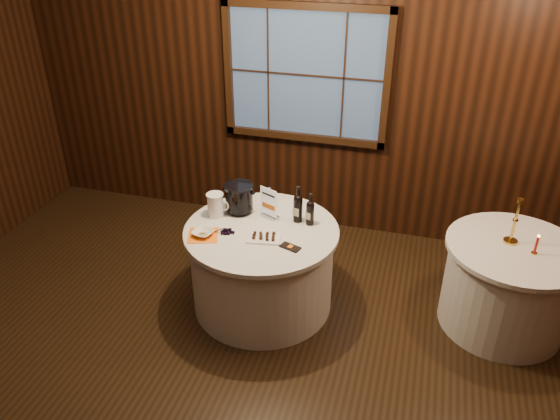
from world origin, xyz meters
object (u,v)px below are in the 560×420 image
(chocolate_box, at_px, (290,247))
(grape_bunch, at_px, (227,232))
(red_candle, at_px, (536,246))
(side_table, at_px, (507,286))
(glass_pitcher, at_px, (216,205))
(sign_stand, at_px, (269,207))
(cracker_bowl, at_px, (203,233))
(chocolate_plate, at_px, (264,237))
(brass_candlestick, at_px, (514,227))
(ice_bucket, at_px, (239,198))
(main_table, at_px, (262,267))
(port_bottle_left, at_px, (298,206))
(port_bottle_right, at_px, (310,211))

(chocolate_box, bearing_deg, grape_bunch, -166.84)
(red_candle, bearing_deg, grape_bunch, -170.95)
(side_table, xyz_separation_m, glass_pitcher, (-2.44, -0.20, 0.49))
(sign_stand, relative_size, cracker_bowl, 1.75)
(chocolate_plate, height_order, brass_candlestick, brass_candlestick)
(sign_stand, xyz_separation_m, ice_bucket, (-0.28, 0.02, 0.04))
(cracker_bowl, height_order, brass_candlestick, brass_candlestick)
(main_table, xyz_separation_m, glass_pitcher, (-0.44, 0.10, 0.49))
(port_bottle_left, distance_m, port_bottle_right, 0.11)
(side_table, height_order, port_bottle_left, port_bottle_left)
(chocolate_box, relative_size, grape_bunch, 0.87)
(sign_stand, height_order, chocolate_plate, sign_stand)
(port_bottle_left, xyz_separation_m, brass_candlestick, (1.70, 0.14, 0.00))
(sign_stand, height_order, grape_bunch, sign_stand)
(chocolate_plate, distance_m, grape_bunch, 0.31)
(port_bottle_right, height_order, chocolate_plate, port_bottle_right)
(side_table, xyz_separation_m, red_candle, (0.11, -0.07, 0.45))
(chocolate_plate, bearing_deg, port_bottle_right, 47.43)
(glass_pitcher, relative_size, brass_candlestick, 0.54)
(grape_bunch, bearing_deg, cracker_bowl, -156.38)
(brass_candlestick, height_order, red_candle, brass_candlestick)
(cracker_bowl, bearing_deg, port_bottle_right, 27.70)
(port_bottle_left, distance_m, cracker_bowl, 0.81)
(glass_pitcher, distance_m, cracker_bowl, 0.34)
(brass_candlestick, bearing_deg, ice_bucket, -176.68)
(grape_bunch, relative_size, cracker_bowl, 1.13)
(main_table, xyz_separation_m, chocolate_plate, (0.07, -0.14, 0.40))
(side_table, relative_size, glass_pitcher, 5.17)
(chocolate_box, bearing_deg, brass_candlestick, 37.61)
(grape_bunch, bearing_deg, port_bottle_left, 35.37)
(port_bottle_right, relative_size, cracker_bowl, 1.75)
(main_table, xyz_separation_m, port_bottle_left, (0.25, 0.21, 0.52))
(port_bottle_right, xyz_separation_m, chocolate_plate, (-0.30, -0.32, -0.11))
(grape_bunch, bearing_deg, chocolate_plate, 1.98)
(sign_stand, distance_m, ice_bucket, 0.28)
(side_table, relative_size, ice_bucket, 4.20)
(glass_pitcher, bearing_deg, ice_bucket, 33.69)
(port_bottle_right, distance_m, brass_candlestick, 1.60)
(port_bottle_right, bearing_deg, sign_stand, -163.62)
(ice_bucket, bearing_deg, port_bottle_right, -3.09)
(sign_stand, height_order, red_candle, sign_stand)
(chocolate_plate, bearing_deg, red_candle, 10.10)
(main_table, bearing_deg, ice_bucket, 140.32)
(sign_stand, xyz_separation_m, brass_candlestick, (1.94, 0.15, 0.04))
(cracker_bowl, bearing_deg, red_candle, 10.13)
(grape_bunch, distance_m, brass_candlestick, 2.25)
(port_bottle_left, relative_size, ice_bucket, 1.26)
(chocolate_box, distance_m, cracker_bowl, 0.72)
(chocolate_plate, distance_m, cracker_bowl, 0.50)
(chocolate_box, xyz_separation_m, brass_candlestick, (1.65, 0.55, 0.13))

